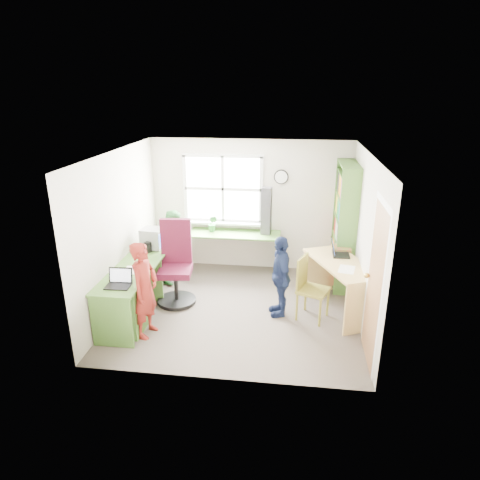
{
  "coord_description": "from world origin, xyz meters",
  "views": [
    {
      "loc": [
        0.79,
        -5.83,
        3.27
      ],
      "look_at": [
        0.0,
        0.25,
        1.05
      ],
      "focal_mm": 32.0,
      "sensor_mm": 36.0,
      "label": 1
    }
  ],
  "objects": [
    {
      "name": "person_green",
      "position": [
        -1.21,
        0.92,
        0.64
      ],
      "size": [
        0.6,
        0.71,
        1.29
      ],
      "primitive_type": "imported",
      "rotation": [
        0.0,
        0.0,
        1.37
      ],
      "color": "#317B37",
      "rests_on": "ground"
    },
    {
      "name": "person_navy",
      "position": [
        0.64,
        -0.05,
        0.62
      ],
      "size": [
        0.46,
        0.78,
        1.24
      ],
      "primitive_type": "imported",
      "rotation": [
        0.0,
        0.0,
        -1.35
      ],
      "color": "#152144",
      "rests_on": "ground"
    },
    {
      "name": "laptop_left",
      "position": [
        -1.48,
        -0.9,
        0.8
      ],
      "size": [
        0.33,
        0.28,
        0.22
      ],
      "rotation": [
        0.0,
        0.0,
        0.04
      ],
      "color": "black",
      "rests_on": "l_desk"
    },
    {
      "name": "laptop_right",
      "position": [
        1.5,
        0.48,
        0.85
      ],
      "size": [
        0.29,
        0.35,
        0.24
      ],
      "rotation": [
        0.0,
        0.0,
        1.57
      ],
      "color": "black",
      "rests_on": "right_desk"
    },
    {
      "name": "crt_monitor",
      "position": [
        -1.47,
        0.5,
        0.92
      ],
      "size": [
        0.38,
        0.35,
        0.34
      ],
      "rotation": [
        0.0,
        0.0,
        -0.12
      ],
      "color": "gray",
      "rests_on": "l_desk"
    },
    {
      "name": "wooden_chair",
      "position": [
        1.06,
        -0.1,
        0.52
      ],
      "size": [
        0.53,
        0.53,
        0.95
      ],
      "rotation": [
        0.0,
        0.0,
        -0.38
      ],
      "color": "olive",
      "rests_on": "ground"
    },
    {
      "name": "paper_a",
      "position": [
        -1.51,
        -0.4,
        0.75
      ],
      "size": [
        0.22,
        0.3,
        0.0
      ],
      "rotation": [
        0.0,
        0.0,
        0.04
      ],
      "color": "white",
      "rests_on": "l_desk"
    },
    {
      "name": "cd_tower",
      "position": [
        0.31,
        1.46,
        1.18
      ],
      "size": [
        0.19,
        0.18,
        0.85
      ],
      "rotation": [
        0.0,
        0.0,
        -0.15
      ],
      "color": "black",
      "rests_on": "l_desk"
    },
    {
      "name": "game_box",
      "position": [
        1.57,
        0.7,
        0.82
      ],
      "size": [
        0.31,
        0.31,
        0.05
      ],
      "rotation": [
        0.0,
        0.0,
        0.15
      ],
      "color": "red",
      "rests_on": "right_desk"
    },
    {
      "name": "speaker_a",
      "position": [
        -1.5,
        0.31,
        0.84
      ],
      "size": [
        0.11,
        0.11,
        0.17
      ],
      "rotation": [
        0.0,
        0.0,
        -0.28
      ],
      "color": "black",
      "rests_on": "l_desk"
    },
    {
      "name": "right_desk",
      "position": [
        1.54,
        0.17,
        0.58
      ],
      "size": [
        1.15,
        1.52,
        0.8
      ],
      "rotation": [
        0.0,
        0.0,
        0.42
      ],
      "color": "#E8C274",
      "rests_on": "ground"
    },
    {
      "name": "paper_b",
      "position": [
        1.58,
        -0.09,
        0.8
      ],
      "size": [
        0.28,
        0.35,
        0.0
      ],
      "rotation": [
        0.0,
        0.0,
        -0.22
      ],
      "color": "white",
      "rests_on": "right_desk"
    },
    {
      "name": "speaker_b",
      "position": [
        -1.51,
        0.9,
        0.83
      ],
      "size": [
        0.09,
        0.09,
        0.16
      ],
      "rotation": [
        0.0,
        0.0,
        0.11
      ],
      "color": "black",
      "rests_on": "l_desk"
    },
    {
      "name": "bookshelf",
      "position": [
        1.65,
        1.19,
        1.0
      ],
      "size": [
        0.3,
        1.02,
        2.1
      ],
      "color": "#518234",
      "rests_on": "ground"
    },
    {
      "name": "person_red",
      "position": [
        -1.15,
        -0.86,
        0.68
      ],
      "size": [
        0.41,
        0.55,
        1.36
      ],
      "primitive_type": "imported",
      "rotation": [
        0.0,
        0.0,
        1.39
      ],
      "color": "maroon",
      "rests_on": "ground"
    },
    {
      "name": "potted_plant",
      "position": [
        -0.66,
        1.45,
        0.91
      ],
      "size": [
        0.2,
        0.17,
        0.31
      ],
      "primitive_type": "imported",
      "rotation": [
        0.0,
        0.0,
        -0.25
      ],
      "color": "#317C38",
      "rests_on": "l_desk"
    },
    {
      "name": "l_desk",
      "position": [
        -1.31,
        -0.28,
        0.46
      ],
      "size": [
        2.38,
        2.95,
        0.75
      ],
      "color": "#518234",
      "rests_on": "ground"
    },
    {
      "name": "room",
      "position": [
        0.01,
        0.1,
        1.22
      ],
      "size": [
        3.64,
        3.44,
        2.44
      ],
      "color": "#4C433C",
      "rests_on": "ground"
    },
    {
      "name": "swivel_chair",
      "position": [
        -1.01,
        0.18,
        0.57
      ],
      "size": [
        0.68,
        0.68,
        1.32
      ],
      "rotation": [
        0.0,
        0.0,
        0.12
      ],
      "color": "black",
      "rests_on": "ground"
    }
  ]
}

